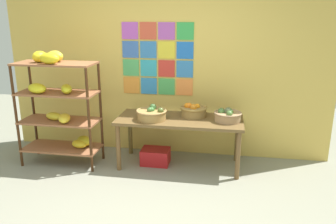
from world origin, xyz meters
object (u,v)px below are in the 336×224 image
at_px(fruit_basket_centre, 152,114).
at_px(display_table, 180,124).
at_px(fruit_basket_right, 228,115).
at_px(fruit_basket_left, 193,110).
at_px(produce_crate_under_table, 155,156).
at_px(banana_shelf_unit, 59,102).

bearing_deg(fruit_basket_centre, display_table, 17.40).
bearing_deg(fruit_basket_right, fruit_basket_left, 163.06).
relative_size(display_table, fruit_basket_left, 4.60).
bearing_deg(fruit_basket_left, produce_crate_under_table, -163.74).
height_order(banana_shelf_unit, fruit_basket_left, banana_shelf_unit).
bearing_deg(produce_crate_under_table, banana_shelf_unit, -171.74).
height_order(banana_shelf_unit, display_table, banana_shelf_unit).
xyz_separation_m(fruit_basket_centre, produce_crate_under_table, (0.02, 0.10, -0.65)).
bearing_deg(fruit_basket_right, display_table, 179.27).
height_order(display_table, fruit_basket_right, fruit_basket_right).
relative_size(display_table, fruit_basket_right, 4.64).
xyz_separation_m(fruit_basket_left, produce_crate_under_table, (-0.50, -0.15, -0.65)).
relative_size(fruit_basket_centre, fruit_basket_right, 1.11).
relative_size(banana_shelf_unit, fruit_basket_centre, 3.88).
xyz_separation_m(fruit_basket_left, fruit_basket_right, (0.46, -0.14, -0.00)).
bearing_deg(fruit_basket_centre, banana_shelf_unit, -176.06).
relative_size(fruit_basket_left, fruit_basket_right, 1.01).
xyz_separation_m(display_table, produce_crate_under_table, (-0.33, -0.01, -0.49)).
bearing_deg(produce_crate_under_table, display_table, 2.22).
distance_m(display_table, fruit_basket_right, 0.65).
bearing_deg(fruit_basket_left, banana_shelf_unit, -169.45).
bearing_deg(banana_shelf_unit, produce_crate_under_table, 8.26).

